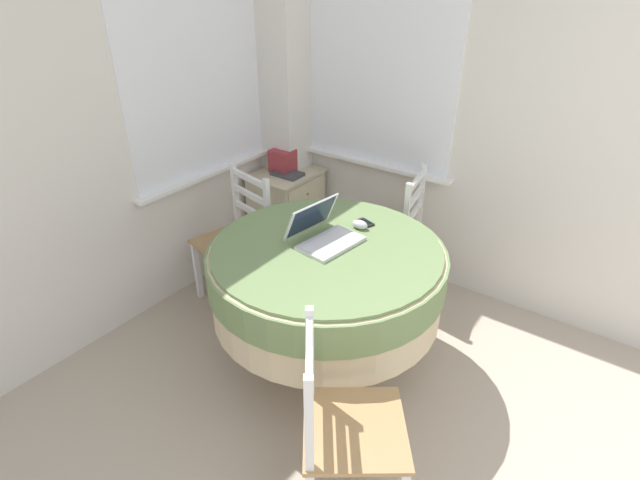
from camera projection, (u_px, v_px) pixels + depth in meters
name	position (u px, v px, depth m)	size (l,w,h in m)	color
corner_room_shell	(355.00, 127.00, 2.55)	(4.20, 5.01, 2.55)	silver
round_dining_table	(326.00, 275.00, 2.61)	(1.23, 1.23, 0.75)	#4C3D2D
laptop	(324.00, 234.00, 2.56)	(0.36, 0.33, 0.20)	silver
computer_mouse	(360.00, 224.00, 2.70)	(0.06, 0.09, 0.05)	silver
cell_phone	(365.00, 222.00, 2.76)	(0.08, 0.11, 0.01)	black
dining_chair_near_back_window	(237.00, 240.00, 3.24)	(0.48, 0.48, 0.88)	#A87F51
dining_chair_near_right_window	(392.00, 233.00, 3.33)	(0.48, 0.47, 0.88)	#A87F51
dining_chair_camera_near	(343.00, 428.00, 1.94)	(0.57, 0.57, 0.88)	#A87F51
corner_cabinet	(287.00, 211.00, 3.88)	(0.51, 0.42, 0.64)	beige
storage_box	(283.00, 161.00, 3.69)	(0.15, 0.16, 0.17)	#9E3338
book_on_cabinet	(287.00, 174.00, 3.67)	(0.15, 0.22, 0.02)	#3F3F44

